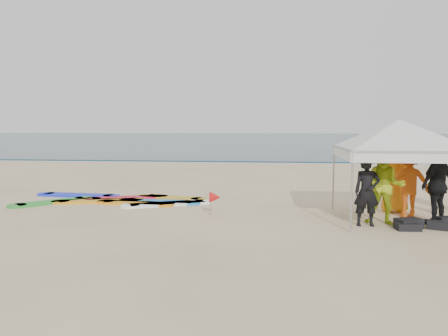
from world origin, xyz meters
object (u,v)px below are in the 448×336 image
object	(u,v)px
person_orange_a	(408,182)
surfboard_spread	(122,200)
person_yellow	(385,186)
marker_pennant	(215,197)
canopy_tent	(399,120)
person_black_b	(437,185)
person_black_a	(367,192)
person_orange_b	(395,176)

from	to	relation	value
person_orange_a	surfboard_spread	world-z (taller)	person_orange_a
person_yellow	marker_pennant	world-z (taller)	person_yellow
canopy_tent	marker_pennant	size ratio (longest dim) A/B	5.87
person_black_b	canopy_tent	size ratio (longest dim) A/B	0.50
person_black_a	person_orange_b	xyz separation A→B (m)	(1.09, 1.69, 0.16)
person_yellow	person_orange_b	size ratio (longest dim) A/B	0.94
canopy_tent	marker_pennant	distance (m)	4.87
person_orange_b	marker_pennant	world-z (taller)	person_orange_b
person_black_b	person_orange_b	size ratio (longest dim) A/B	0.97
person_orange_a	canopy_tent	bearing A→B (deg)	44.17
person_orange_a	canopy_tent	size ratio (longest dim) A/B	0.48
person_black_a	person_black_b	distance (m)	1.69
canopy_tent	surfboard_spread	xyz separation A→B (m)	(-7.55, 1.91, -2.42)
person_orange_b	person_yellow	bearing A→B (deg)	64.28
person_orange_b	surfboard_spread	bearing A→B (deg)	-9.06
surfboard_spread	person_orange_a	bearing A→B (deg)	-10.54
person_black_a	marker_pennant	size ratio (longest dim) A/B	2.51
person_orange_a	person_black_b	xyz separation A→B (m)	(0.41, -0.80, 0.04)
marker_pennant	person_yellow	bearing A→B (deg)	-6.98
person_yellow	surfboard_spread	size ratio (longest dim) A/B	0.33
person_yellow	canopy_tent	distance (m)	1.67
person_orange_b	surfboard_spread	size ratio (longest dim) A/B	0.35
person_yellow	person_orange_b	world-z (taller)	person_orange_b
person_orange_a	person_black_b	world-z (taller)	person_black_b
person_yellow	person_black_b	xyz separation A→B (m)	(1.22, 0.12, 0.03)
marker_pennant	surfboard_spread	bearing A→B (deg)	148.42
canopy_tent	person_yellow	bearing A→B (deg)	-129.96
person_black_a	canopy_tent	world-z (taller)	canopy_tent
person_yellow	person_orange_a	xyz separation A→B (m)	(0.81, 0.92, -0.02)
person_black_a	person_orange_b	size ratio (longest dim) A/B	0.83
person_black_b	surfboard_spread	world-z (taller)	person_black_b
marker_pennant	surfboard_spread	world-z (taller)	marker_pennant
surfboard_spread	person_black_a	bearing A→B (deg)	-20.94
person_black_a	marker_pennant	distance (m)	3.68
person_orange_a	marker_pennant	size ratio (longest dim) A/B	2.79
person_black_a	person_orange_a	world-z (taller)	person_orange_a
person_yellow	person_orange_b	xyz separation A→B (m)	(0.65, 1.53, 0.06)
person_orange_a	canopy_tent	world-z (taller)	canopy_tent
marker_pennant	canopy_tent	bearing A→B (deg)	-0.15
person_yellow	person_orange_a	bearing A→B (deg)	65.03
canopy_tent	marker_pennant	bearing A→B (deg)	179.85
person_yellow	marker_pennant	bearing A→B (deg)	-170.58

